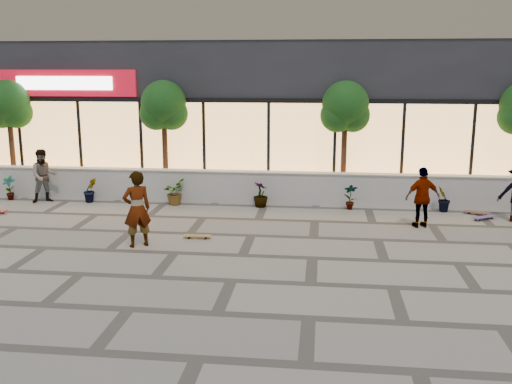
# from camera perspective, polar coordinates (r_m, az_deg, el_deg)

# --- Properties ---
(ground) EXTENTS (80.00, 80.00, 0.00)m
(ground) POSITION_cam_1_polar(r_m,az_deg,el_deg) (11.92, -2.47, -8.84)
(ground) COLOR gray
(ground) RESTS_ON ground
(planter_wall) EXTENTS (22.00, 0.42, 1.04)m
(planter_wall) POSITION_cam_1_polar(r_m,az_deg,el_deg) (18.45, 0.96, 0.48)
(planter_wall) COLOR beige
(planter_wall) RESTS_ON ground
(retail_building) EXTENTS (24.00, 9.17, 8.50)m
(retail_building) POSITION_cam_1_polar(r_m,az_deg,el_deg) (23.53, 2.36, 12.15)
(retail_building) COLOR #232227
(retail_building) RESTS_ON ground
(shrub_a) EXTENTS (0.43, 0.29, 0.81)m
(shrub_a) POSITION_cam_1_polar(r_m,az_deg,el_deg) (20.61, -23.44, 0.37)
(shrub_a) COLOR #143C13
(shrub_a) RESTS_ON ground
(shrub_b) EXTENTS (0.57, 0.57, 0.81)m
(shrub_b) POSITION_cam_1_polar(r_m,az_deg,el_deg) (19.36, -16.24, 0.19)
(shrub_b) COLOR #143C13
(shrub_b) RESTS_ON ground
(shrub_c) EXTENTS (0.68, 0.77, 0.81)m
(shrub_c) POSITION_cam_1_polar(r_m,az_deg,el_deg) (18.46, -8.21, -0.01)
(shrub_c) COLOR #143C13
(shrub_c) RESTS_ON ground
(shrub_d) EXTENTS (0.64, 0.64, 0.81)m
(shrub_d) POSITION_cam_1_polar(r_m,az_deg,el_deg) (17.95, 0.46, -0.23)
(shrub_d) COLOR #143C13
(shrub_d) RESTS_ON ground
(shrub_e) EXTENTS (0.46, 0.35, 0.81)m
(shrub_e) POSITION_cam_1_polar(r_m,az_deg,el_deg) (17.87, 9.42, -0.46)
(shrub_e) COLOR #143C13
(shrub_e) RESTS_ON ground
(shrub_f) EXTENTS (0.55, 0.57, 0.81)m
(shrub_f) POSITION_cam_1_polar(r_m,az_deg,el_deg) (18.23, 18.25, -0.67)
(shrub_f) COLOR #143C13
(shrub_f) RESTS_ON ground
(tree_west) EXTENTS (1.60, 1.50, 3.92)m
(tree_west) POSITION_cam_1_polar(r_m,az_deg,el_deg) (21.61, -23.53, 7.80)
(tree_west) COLOR #432A18
(tree_west) RESTS_ON ground
(tree_midwest) EXTENTS (1.60, 1.50, 3.92)m
(tree_midwest) POSITION_cam_1_polar(r_m,az_deg,el_deg) (19.45, -9.22, 8.26)
(tree_midwest) COLOR #432A18
(tree_midwest) RESTS_ON ground
(tree_mideast) EXTENTS (1.60, 1.50, 3.92)m
(tree_mideast) POSITION_cam_1_polar(r_m,az_deg,el_deg) (18.73, 8.92, 8.12)
(tree_mideast) COLOR #432A18
(tree_mideast) RESTS_ON ground
(skater_center) EXTENTS (0.82, 0.75, 1.89)m
(skater_center) POSITION_cam_1_polar(r_m,az_deg,el_deg) (14.15, -11.82, -1.68)
(skater_center) COLOR silver
(skater_center) RESTS_ON ground
(skater_left) EXTENTS (1.07, 1.01, 1.74)m
(skater_left) POSITION_cam_1_polar(r_m,az_deg,el_deg) (19.76, -20.44, 1.52)
(skater_left) COLOR #8D755B
(skater_left) RESTS_ON ground
(skater_right_near) EXTENTS (1.05, 0.66, 1.67)m
(skater_right_near) POSITION_cam_1_polar(r_m,az_deg,el_deg) (16.22, 16.32, -0.53)
(skater_right_near) COLOR white
(skater_right_near) RESTS_ON ground
(skateboard_center) EXTENTS (0.72, 0.20, 0.09)m
(skateboard_center) POSITION_cam_1_polar(r_m,az_deg,el_deg) (14.78, -5.90, -4.39)
(skateboard_center) COLOR olive
(skateboard_center) RESTS_ON ground
(skateboard_right_near) EXTENTS (0.77, 0.49, 0.09)m
(skateboard_right_near) POSITION_cam_1_polar(r_m,az_deg,el_deg) (18.28, 21.24, -1.91)
(skateboard_right_near) COLOR brown
(skateboard_right_near) RESTS_ON ground
(skateboard_right_far) EXTENTS (0.78, 0.61, 0.10)m
(skateboard_right_far) POSITION_cam_1_polar(r_m,az_deg,el_deg) (17.77, 21.84, -2.34)
(skateboard_right_far) COLOR #56427A
(skateboard_right_far) RESTS_ON ground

